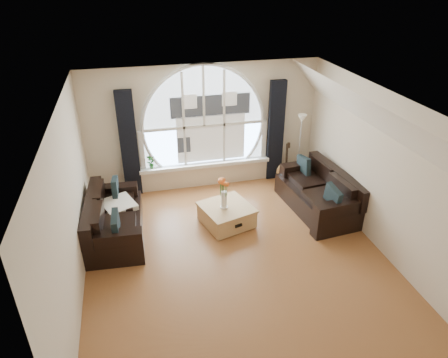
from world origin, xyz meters
TOP-DOWN VIEW (x-y plane):
  - ground at (0.00, 0.00)m, footprint 5.00×5.50m
  - ceiling at (0.00, 0.00)m, footprint 5.00×5.50m
  - wall_back at (0.00, 2.75)m, footprint 5.00×0.01m
  - wall_front at (0.00, -2.75)m, footprint 5.00×0.01m
  - wall_left at (-2.50, 0.00)m, footprint 0.01×5.50m
  - wall_right at (2.50, 0.00)m, footprint 0.01×5.50m
  - attic_slope at (2.20, 0.00)m, footprint 0.92×5.50m
  - arched_window at (0.00, 2.72)m, footprint 2.60×0.06m
  - window_sill at (0.00, 2.65)m, footprint 2.90×0.22m
  - window_frame at (0.00, 2.69)m, footprint 2.76×0.08m
  - neighbor_house at (0.15, 2.71)m, footprint 1.70×0.02m
  - curtain_left at (-1.60, 2.63)m, footprint 0.35×0.12m
  - curtain_right at (1.60, 2.63)m, footprint 0.35×0.12m
  - sofa_left at (-1.99, 1.10)m, footprint 1.04×1.89m
  - sofa_right at (1.99, 1.09)m, footprint 1.15×2.01m
  - coffee_chest at (0.08, 1.01)m, footprint 1.10×1.10m
  - throw_blanket at (-1.90, 1.37)m, footprint 0.72×0.72m
  - vase_flowers at (0.02, 0.98)m, footprint 0.24×0.24m
  - floor_lamp at (2.07, 2.34)m, footprint 0.24×0.24m
  - guitar at (1.74, 2.27)m, footprint 0.41×0.32m
  - potted_plant at (-1.19, 2.65)m, footprint 0.19×0.15m

SIDE VIEW (x-z plane):
  - ground at x=0.00m, z-range -0.01..0.01m
  - coffee_chest at x=0.08m, z-range 0.00..0.43m
  - sofa_left at x=-1.99m, z-range -0.01..0.81m
  - sofa_right at x=1.99m, z-range -0.03..0.83m
  - throw_blanket at x=-1.90m, z-range 0.45..0.55m
  - window_sill at x=0.00m, z-range 0.47..0.55m
  - guitar at x=1.74m, z-range 0.00..1.06m
  - potted_plant at x=-1.19m, z-range 0.55..0.87m
  - vase_flowers at x=0.02m, z-range 0.43..1.13m
  - floor_lamp at x=2.07m, z-range 0.00..1.60m
  - curtain_left at x=-1.60m, z-range 0.00..2.30m
  - curtain_right at x=1.60m, z-range 0.00..2.30m
  - wall_back at x=0.00m, z-range 0.00..2.70m
  - wall_front at x=0.00m, z-range 0.00..2.70m
  - wall_left at x=-2.50m, z-range 0.00..2.70m
  - wall_right at x=2.50m, z-range 0.00..2.70m
  - neighbor_house at x=0.15m, z-range 0.75..2.25m
  - arched_window at x=0.00m, z-range 0.55..2.70m
  - window_frame at x=0.00m, z-range 0.55..2.70m
  - attic_slope at x=2.20m, z-range 1.99..2.71m
  - ceiling at x=0.00m, z-range 2.70..2.71m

